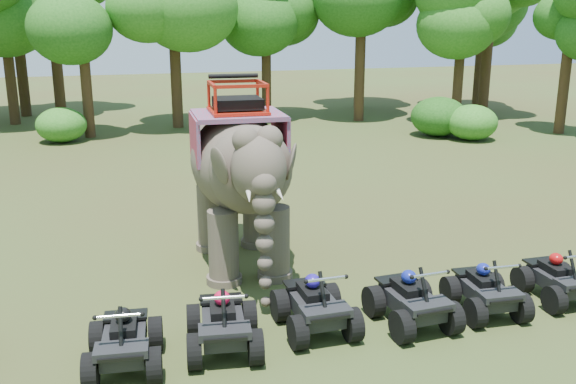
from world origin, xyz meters
The scene contains 20 objects.
ground centered at (0.00, 0.00, 0.00)m, with size 110.00×110.00×0.00m, color #47381E.
elephant centered at (-0.95, 1.95, 2.22)m, with size 2.33×5.29×4.44m, color #50453A, non-canonical shape.
atv_0 centered at (-3.88, -2.17, 0.63)m, with size 1.25×1.71×1.27m, color black, non-canonical shape.
atv_1 centered at (-2.16, -2.05, 0.65)m, with size 1.29×1.77×1.31m, color black, non-canonical shape.
atv_2 centered at (-0.36, -1.81, 0.66)m, with size 1.30×1.78×1.32m, color black, non-canonical shape.
atv_3 centered at (1.50, -2.13, 0.65)m, with size 1.29×1.76×1.31m, color black, non-canonical shape.
atv_4 centered at (3.16, -2.07, 0.61)m, with size 1.21×1.66×1.23m, color black, non-canonical shape.
atv_5 centered at (4.96, -1.99, 0.61)m, with size 1.20×1.64×1.22m, color black, non-canonical shape.
tree_0 centered at (0.00, 21.91, 4.54)m, with size 6.36×6.36×9.08m, color #195114, non-canonical shape.
tree_1 centered at (5.22, 23.18, 3.87)m, with size 5.41×5.41×7.74m, color #195114, non-canonical shape.
tree_2 centered at (10.10, 21.24, 4.26)m, with size 5.97×5.97×8.53m, color #195114, non-canonical shape.
tree_3 centered at (14.76, 18.67, 3.79)m, with size 5.30×5.30×7.58m, color #195114, non-canonical shape.
tree_4 centered at (18.29, 14.63, 3.58)m, with size 5.01×5.01×7.15m, color #195114, non-canonical shape.
tree_25 centered at (-4.49, 20.23, 3.41)m, with size 4.77×4.77×6.82m, color #195114, non-canonical shape.
tree_26 centered at (-8.16, 28.46, 5.19)m, with size 7.27×7.27×10.39m, color #195114, non-canonical shape.
tree_27 centered at (-6.17, 27.97, 5.43)m, with size 7.60×7.60×10.85m, color #195114, non-canonical shape.
tree_30 centered at (-8.45, 25.42, 4.22)m, with size 5.91×5.91×8.44m, color #195114, non-canonical shape.
tree_31 centered at (17.80, 20.77, 5.36)m, with size 7.51×7.51×10.72m, color #195114, non-canonical shape.
tree_32 centered at (12.16, 26.29, 4.67)m, with size 6.54×6.54×9.34m, color #195114, non-canonical shape.
tree_34 centered at (19.40, 23.96, 3.95)m, with size 5.54×5.54×7.91m, color #195114, non-canonical shape.
Camera 1 is at (-3.99, -12.30, 5.80)m, focal length 40.00 mm.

